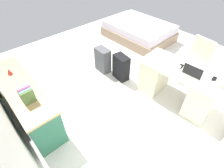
{
  "coord_description": "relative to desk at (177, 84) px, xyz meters",
  "views": [
    {
      "loc": [
        -2.06,
        2.36,
        2.58
      ],
      "look_at": [
        -0.44,
        0.92,
        0.6
      ],
      "focal_mm": 27.78,
      "sensor_mm": 36.0,
      "label": 1
    }
  ],
  "objects": [
    {
      "name": "cell_phone_near_laptop",
      "position": [
        -0.49,
        -0.15,
        0.35
      ],
      "size": [
        0.08,
        0.14,
        0.01
      ],
      "primitive_type": "cube",
      "rotation": [
        0.0,
        0.0,
        0.11
      ],
      "color": "black",
      "rests_on": "desk"
    },
    {
      "name": "office_chair",
      "position": [
        0.13,
        -0.8,
        0.04
      ],
      "size": [
        0.52,
        0.52,
        0.94
      ],
      "color": "black",
      "rests_on": "ground_plane"
    },
    {
      "name": "figurine_small",
      "position": [
        1.84,
        2.29,
        0.42
      ],
      "size": [
        0.08,
        0.08,
        0.11
      ],
      "primitive_type": "cone",
      "color": "red",
      "rests_on": "credenza"
    },
    {
      "name": "suitcase_black",
      "position": [
        1.17,
        0.34,
        -0.1
      ],
      "size": [
        0.38,
        0.26,
        0.57
      ],
      "primitive_type": "cube",
      "rotation": [
        0.0,
        0.0,
        -0.12
      ],
      "color": "black",
      "rests_on": "ground_plane"
    },
    {
      "name": "computer_mouse",
      "position": [
        0.07,
        -0.0,
        0.36
      ],
      "size": [
        0.07,
        0.1,
        0.03
      ],
      "primitive_type": "ellipsoid",
      "rotation": [
        0.0,
        0.0,
        0.08
      ],
      "color": "white",
      "rests_on": "desk"
    },
    {
      "name": "laptop",
      "position": [
        -0.19,
        0.02,
        0.4
      ],
      "size": [
        0.33,
        0.24,
        0.21
      ],
      "color": "silver",
      "rests_on": "desk"
    },
    {
      "name": "credenza",
      "position": [
        1.46,
        2.29,
        -0.01
      ],
      "size": [
        1.8,
        0.48,
        0.74
      ],
      "color": "#28664C",
      "rests_on": "ground_plane"
    },
    {
      "name": "desk",
      "position": [
        0.0,
        0.0,
        0.0
      ],
      "size": [
        1.49,
        0.77,
        0.73
      ],
      "color": "beige",
      "rests_on": "ground_plane"
    },
    {
      "name": "bed",
      "position": [
        2.16,
        -1.38,
        -0.14
      ],
      "size": [
        1.94,
        1.45,
        0.58
      ],
      "color": "gray",
      "rests_on": "ground_plane"
    },
    {
      "name": "desk_lamp",
      "position": [
        -0.51,
        -0.04,
        0.61
      ],
      "size": [
        0.16,
        0.11,
        0.34
      ],
      "color": "silver",
      "rests_on": "desk"
    },
    {
      "name": "ground_plane",
      "position": [
        1.08,
        0.16,
        -0.38
      ],
      "size": [
        6.02,
        6.02,
        0.0
      ],
      "primitive_type": "plane",
      "color": "silver"
    },
    {
      "name": "suitcase_spare_grey",
      "position": [
        1.65,
        0.46,
        -0.09
      ],
      "size": [
        0.37,
        0.23,
        0.58
      ],
      "primitive_type": "cube",
      "rotation": [
        0.0,
        0.0,
        -0.03
      ],
      "color": "#4C4C51",
      "rests_on": "ground_plane"
    },
    {
      "name": "cell_phone_by_mouse",
      "position": [
        0.06,
        -0.05,
        0.35
      ],
      "size": [
        0.09,
        0.15,
        0.01
      ],
      "primitive_type": "cube",
      "rotation": [
        0.0,
        0.0,
        0.23
      ],
      "color": "black",
      "rests_on": "desk"
    },
    {
      "name": "book_row",
      "position": [
        1.08,
        2.29,
        0.47
      ],
      "size": [
        0.2,
        0.17,
        0.23
      ],
      "color": "#4D6D38",
      "rests_on": "credenza"
    }
  ]
}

